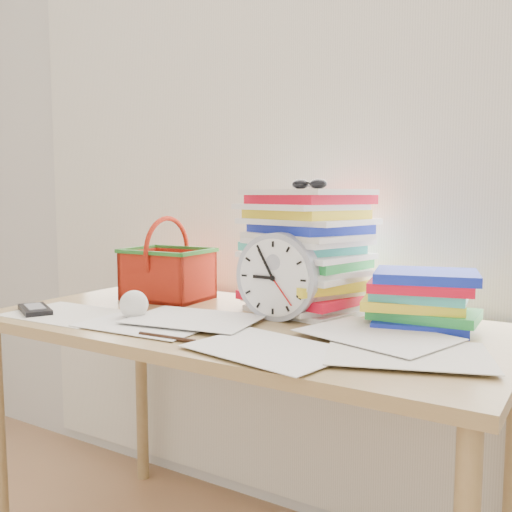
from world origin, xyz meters
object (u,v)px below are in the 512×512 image
Objects in this scene: clock at (278,277)px; calculator at (35,310)px; paper_stack at (304,251)px; desk at (241,348)px; basket at (168,259)px; book_stack at (421,300)px.

clock reaches higher than calculator.
paper_stack is 2.30× the size of calculator.
calculator is (-0.64, -0.28, -0.11)m from clock.
paper_stack is at bearing 88.70° from clock.
clock is (0.08, 0.06, 0.19)m from desk.
paper_stack is (0.08, 0.21, 0.25)m from desk.
desk is 5.93× the size of clock.
paper_stack reaches higher than desk.
basket reaches higher than desk.
desk is at bearing -112.03° from paper_stack.
book_stack reaches higher than calculator.
book_stack is (0.35, -0.04, -0.10)m from paper_stack.
basket is at bearing 169.48° from clock.
calculator is at bearing -146.66° from paper_stack.
desk is 3.98× the size of paper_stack.
paper_stack is 1.23× the size of book_stack.
clock is 0.83× the size of book_stack.
clock is 0.90× the size of basket.
clock is 0.71m from calculator.
desk is 0.34m from paper_stack.
basket is 1.71× the size of calculator.
basket reaches higher than clock.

